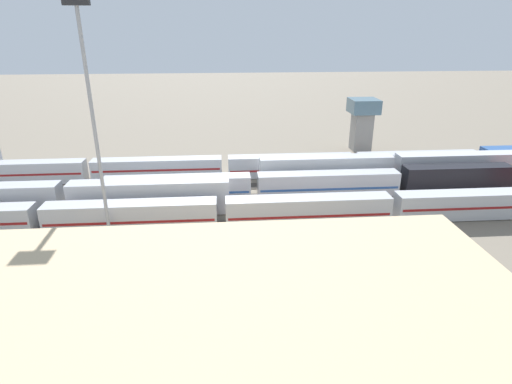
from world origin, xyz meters
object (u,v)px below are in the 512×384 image
Objects in this scene: train_on_track_0 at (213,167)px; light_mast_1 at (90,97)px; train_on_track_1 at (393,169)px; maintenance_shed at (213,357)px; train_on_track_2 at (315,184)px; train_on_track_4 at (206,213)px; train_on_track_3 at (65,200)px; control_tower at (362,120)px.

light_mast_1 reaches higher than train_on_track_0.
maintenance_shed is (30.75, 44.95, 2.31)m from train_on_track_1.
train_on_track_4 is (17.29, 10.00, -0.04)m from train_on_track_2.
light_mast_1 is at bearing 12.25° from train_on_track_4.
train_on_track_2 is 37.91m from train_on_track_3.
train_on_track_0 is 36.80m from control_tower.
train_on_track_3 is at bearing -44.15° from light_mast_1.
train_on_track_2 is 15.87m from train_on_track_1.
control_tower is (-1.00, -21.36, 4.09)m from train_on_track_1.
control_tower is (-16.05, -26.36, 4.63)m from train_on_track_2.
train_on_track_1 is (-31.64, 5.00, 0.57)m from train_on_track_0.
train_on_track_4 is 30.13m from maintenance_shed.
train_on_track_4 is at bearing 24.88° from train_on_track_1.
train_on_track_1 reaches higher than train_on_track_0.
train_on_track_1 is 21.77m from control_tower.
train_on_track_1 is at bearing -161.62° from train_on_track_2.
train_on_track_0 is 32.04m from train_on_track_1.
maintenance_shed reaches higher than train_on_track_0.
control_tower is at bearing -153.38° from train_on_track_0.
light_mast_1 is at bearing 40.50° from control_tower.
light_mast_1 reaches higher than train_on_track_1.
train_on_track_1 is (-15.05, -5.00, 0.54)m from train_on_track_2.
control_tower is at bearing -121.33° from train_on_track_2.
control_tower is at bearing -139.50° from light_mast_1.
train_on_track_0 is at bearing -88.98° from maintenance_shed.
train_on_track_3 is 1.13× the size of maintenance_shed.
maintenance_shed is at bearing 68.55° from train_on_track_2.
control_tower reaches higher than train_on_track_1.
train_on_track_1 reaches higher than train_on_track_2.
train_on_track_3 is 0.34× the size of train_on_track_4.
train_on_track_1 is 50.59m from light_mast_1.
light_mast_1 is at bearing 135.85° from train_on_track_3.
train_on_track_3 reaches higher than train_on_track_2.
control_tower reaches higher than train_on_track_0.
maintenance_shed is at bearing 91.02° from train_on_track_0.
light_mast_1 is (-7.92, 7.68, 15.73)m from train_on_track_3.
train_on_track_3 is 62.26m from control_tower.
train_on_track_0 is at bearing -119.96° from light_mast_1.
control_tower reaches higher than train_on_track_2.
light_mast_1 is at bearing 21.58° from train_on_track_1.
train_on_track_3 is 0.34× the size of train_on_track_0.
train_on_track_1 is 1.13× the size of maintenance_shed.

